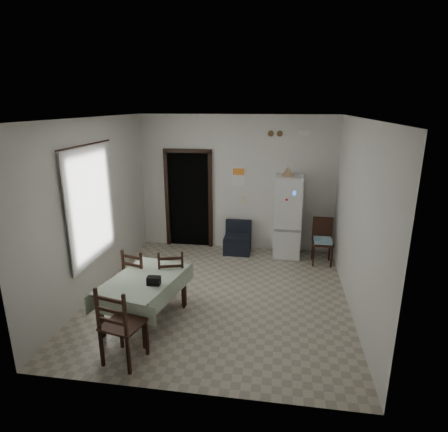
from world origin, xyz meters
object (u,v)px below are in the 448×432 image
at_px(dining_table, 145,299).
at_px(dining_chair_far_left, 140,275).
at_px(dining_chair_near_head, 123,323).
at_px(dining_chair_far_right, 172,276).
at_px(navy_seat, 237,238).
at_px(fridge, 288,217).
at_px(corner_chair, 323,242).

height_order(dining_table, dining_chair_far_left, dining_chair_far_left).
bearing_deg(dining_chair_far_left, dining_chair_near_head, 118.18).
bearing_deg(dining_chair_far_right, dining_chair_near_head, 66.62).
bearing_deg(navy_seat, dining_chair_far_right, -108.92).
distance_m(dining_chair_far_right, dining_chair_near_head, 1.46).
bearing_deg(dining_table, dining_chair_near_head, -74.71).
distance_m(navy_seat, dining_chair_far_right, 2.43).
bearing_deg(fridge, navy_seat, -179.18).
distance_m(dining_chair_far_left, dining_chair_far_right, 0.52).
bearing_deg(fridge, dining_chair_near_head, -117.46).
relative_size(dining_table, dining_chair_near_head, 1.26).
bearing_deg(dining_chair_far_left, navy_seat, -103.97).
relative_size(fridge, dining_chair_near_head, 1.62).
relative_size(corner_chair, dining_chair_near_head, 0.87).
xyz_separation_m(dining_table, dining_chair_far_left, (-0.27, 0.51, 0.13)).
distance_m(corner_chair, dining_table, 3.76).
bearing_deg(fridge, corner_chair, -23.08).
xyz_separation_m(navy_seat, dining_table, (-1.03, -2.84, 0.01)).
height_order(navy_seat, dining_chair_near_head, dining_chair_near_head).
bearing_deg(corner_chair, dining_chair_far_left, -146.37).
height_order(fridge, navy_seat, fridge).
height_order(corner_chair, dining_chair_near_head, dining_chair_near_head).
xyz_separation_m(dining_chair_far_left, dining_chair_far_right, (0.52, 0.03, 0.00)).
height_order(dining_chair_far_left, dining_chair_near_head, dining_chair_near_head).
bearing_deg(navy_seat, fridge, -0.04).
height_order(navy_seat, dining_table, dining_table).
relative_size(fridge, dining_chair_far_right, 1.80).
xyz_separation_m(fridge, corner_chair, (0.70, -0.31, -0.40)).
distance_m(fridge, dining_chair_near_head, 4.27).
height_order(fridge, dining_chair_far_right, fridge).
xyz_separation_m(dining_chair_far_left, dining_chair_near_head, (0.33, -1.42, 0.06)).
distance_m(navy_seat, dining_chair_near_head, 3.88).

